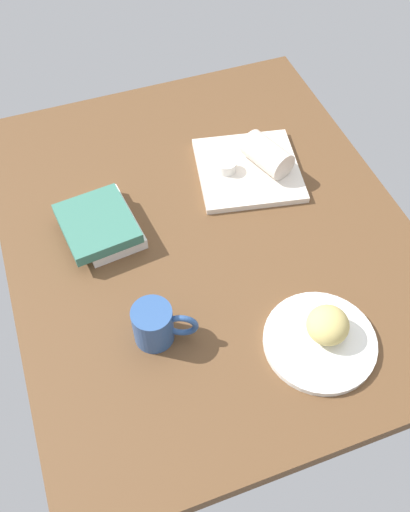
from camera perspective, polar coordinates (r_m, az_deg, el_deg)
name	(u,v)px	position (r cm, az deg, el deg)	size (l,w,h in cm)	color
dining_table	(207,234)	(129.47, 0.20, 2.22)	(110.00, 90.00, 4.00)	brown
round_plate	(320,342)	(113.37, 11.60, -8.53)	(22.30, 22.30, 1.40)	white
scone_pastry	(328,325)	(111.00, 12.39, -6.88)	(8.51, 8.27, 6.31)	tan
square_plate	(248,170)	(140.01, 4.42, 8.75)	(24.53, 24.53, 1.60)	silver
sauce_cup	(227,166)	(137.42, 2.21, 9.14)	(4.67, 4.67, 2.71)	silver
breakfast_wrap	(267,155)	(138.04, 6.34, 10.21)	(6.94, 6.94, 12.06)	beige
book_stack	(102,224)	(127.30, -10.49, 3.24)	(20.98, 17.79, 5.56)	silver
coffee_mug	(155,324)	(108.78, -5.09, -6.96)	(7.94, 12.40, 9.18)	#2D518C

